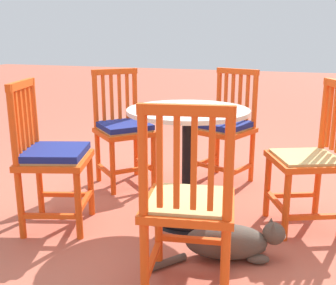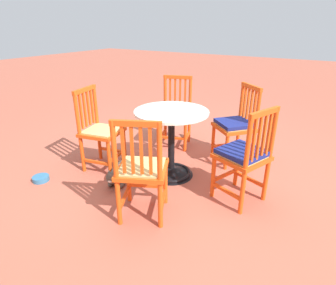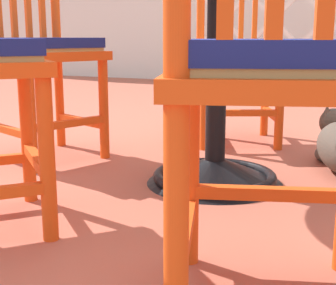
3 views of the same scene
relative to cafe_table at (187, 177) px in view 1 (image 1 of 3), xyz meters
name	(u,v)px [view 1 (image 1 of 3)]	position (x,y,z in m)	size (l,w,h in m)	color
ground_plane	(181,208)	(-0.15, -0.09, -0.28)	(24.00, 24.00, 0.00)	#AD5642
cafe_table	(187,177)	(0.00, 0.00, 0.00)	(0.76, 0.76, 0.73)	black
orange_chair_tucked_in	(52,158)	(0.38, -0.74, 0.16)	(0.51, 0.51, 0.91)	#E04C14
orange_chair_facing_out	(188,207)	(0.77, 0.25, 0.15)	(0.47, 0.47, 0.91)	#E04C14
orange_chair_at_corner	(311,160)	(-0.15, 0.73, 0.15)	(0.53, 0.53, 0.91)	#E04C14
orange_chair_near_fence	(225,128)	(-0.79, 0.07, 0.16)	(0.52, 0.52, 0.91)	#E04C14
orange_chair_by_planter	(123,130)	(-0.46, -0.68, 0.16)	(0.56, 0.56, 0.91)	#E04C14
tabby_cat	(233,242)	(0.39, 0.39, -0.19)	(0.45, 0.66, 0.23)	#4C4238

